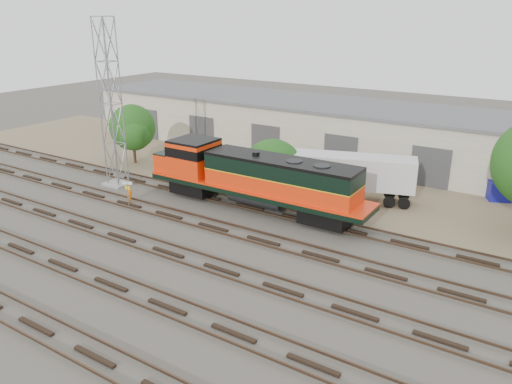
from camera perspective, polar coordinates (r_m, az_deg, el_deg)
The scene contains 12 objects.
ground at distance 32.92m, azimuth -6.50°, elevation -5.01°, with size 140.00×140.00×0.00m, color #47423A.
dirt_strip at distance 44.70m, azimuth 5.62°, elevation 1.80°, with size 80.00×16.00×0.02m, color #726047.
tracks at distance 30.86m, azimuth -10.01°, elevation -6.80°, with size 80.00×20.40×0.28m.
warehouse at distance 51.00m, azimuth 9.91°, elevation 6.93°, with size 58.40×10.40×5.30m.
locomotive at distance 36.40m, azimuth -0.42°, elevation 1.72°, with size 17.79×3.12×4.28m.
signal_tower at distance 42.39m, azimuth -16.23°, elevation 9.32°, with size 2.00×2.00×13.51m.
sign_post at distance 38.42m, azimuth -14.47°, elevation 0.34°, with size 0.77×0.27×1.94m.
worker at distance 39.36m, azimuth -14.30°, elevation 0.00°, with size 0.60×0.40×1.65m, color orange.
semi_trailer at distance 38.95m, azimuth 9.77°, elevation 2.31°, with size 11.70×5.64×3.55m.
dumpster_blue at distance 43.01m, azimuth 26.03°, elevation 0.14°, with size 1.60×1.50×1.50m, color navy.
tree_west at distance 48.87m, azimuth -13.90°, elevation 6.99°, with size 4.56×4.34×5.68m.
tree_mid at distance 39.24m, azimuth 2.06°, elevation 2.35°, with size 5.02×4.79×4.79m.
Camera 1 is at (19.14, -23.01, 13.71)m, focal length 35.00 mm.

